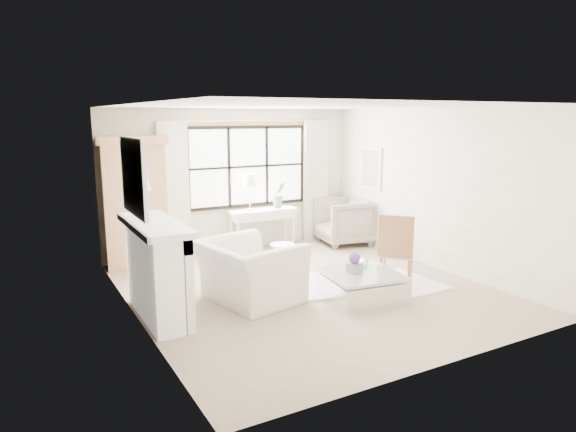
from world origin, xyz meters
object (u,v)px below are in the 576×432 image
armoire (136,201)px  console_table (263,229)px  coffee_table (362,286)px  club_armchair (249,272)px

armoire → console_table: size_ratio=1.72×
coffee_table → console_table: bearing=98.4°
club_armchair → coffee_table: 1.61m
club_armchair → coffee_table: club_armchair is taller
armoire → console_table: armoire is taller
armoire → club_armchair: (0.96, -2.48, -0.71)m
club_armchair → coffee_table: bearing=-126.5°
console_table → club_armchair: club_armchair is taller
armoire → coffee_table: armoire is taller
coffee_table → armoire: bearing=135.2°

